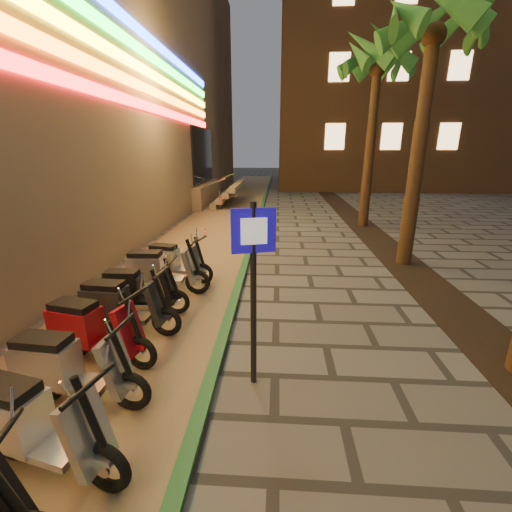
# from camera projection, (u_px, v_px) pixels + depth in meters

# --- Properties ---
(ground) EXTENTS (120.00, 120.00, 0.00)m
(ground) POSITION_uv_depth(u_px,v_px,m) (273.00, 483.00, 3.34)
(ground) COLOR #474442
(ground) RESTS_ON ground
(parking_strip) EXTENTS (3.40, 60.00, 0.01)m
(parking_strip) POSITION_uv_depth(u_px,v_px,m) (209.00, 235.00, 13.02)
(parking_strip) COLOR #8C7251
(parking_strip) RESTS_ON ground
(green_curb) EXTENTS (0.18, 60.00, 0.10)m
(green_curb) POSITION_uv_depth(u_px,v_px,m) (254.00, 234.00, 12.91)
(green_curb) COLOR #225C2F
(green_curb) RESTS_ON ground
(planting_strip) EXTENTS (1.20, 40.00, 0.02)m
(planting_strip) POSITION_uv_depth(u_px,v_px,m) (433.00, 291.00, 7.88)
(planting_strip) COLOR black
(planting_strip) RESTS_ON ground
(apartment_block) EXTENTS (18.00, 16.06, 25.00)m
(apartment_block) POSITION_uv_depth(u_px,v_px,m) (386.00, 36.00, 29.53)
(apartment_block) COLOR brown
(apartment_block) RESTS_ON ground
(palm_c) EXTENTS (2.97, 3.02, 6.91)m
(palm_c) POSITION_uv_depth(u_px,v_px,m) (434.00, 34.00, 8.08)
(palm_c) COLOR #472D19
(palm_c) RESTS_ON ground
(palm_d) EXTENTS (2.97, 3.02, 7.16)m
(palm_d) POSITION_uv_depth(u_px,v_px,m) (377.00, 70.00, 12.77)
(palm_d) COLOR #472D19
(palm_d) RESTS_ON ground
(pedestrian_sign) EXTENTS (0.54, 0.18, 2.53)m
(pedestrian_sign) POSITION_uv_depth(u_px,v_px,m) (254.00, 272.00, 4.32)
(pedestrian_sign) COLOR black
(pedestrian_sign) RESTS_ON ground
(scooter_4) EXTENTS (1.76, 0.83, 1.24)m
(scooter_4) POSITION_uv_depth(u_px,v_px,m) (31.00, 425.00, 3.35)
(scooter_4) COLOR black
(scooter_4) RESTS_ON ground
(scooter_5) EXTENTS (1.74, 0.61, 1.22)m
(scooter_5) POSITION_uv_depth(u_px,v_px,m) (66.00, 367.00, 4.25)
(scooter_5) COLOR black
(scooter_5) RESTS_ON ground
(scooter_6) EXTENTS (1.75, 0.80, 1.23)m
(scooter_6) POSITION_uv_depth(u_px,v_px,m) (91.00, 329.00, 5.14)
(scooter_6) COLOR black
(scooter_6) RESTS_ON ground
(scooter_7) EXTENTS (1.74, 0.62, 1.23)m
(scooter_7) POSITION_uv_depth(u_px,v_px,m) (120.00, 305.00, 5.94)
(scooter_7) COLOR black
(scooter_7) RESTS_ON ground
(scooter_8) EXTENTS (1.65, 0.58, 1.16)m
(scooter_8) POSITION_uv_depth(u_px,v_px,m) (136.00, 290.00, 6.66)
(scooter_8) COLOR black
(scooter_8) RESTS_ON ground
(scooter_9) EXTENTS (1.81, 0.64, 1.28)m
(scooter_9) POSITION_uv_depth(u_px,v_px,m) (159.00, 270.00, 7.59)
(scooter_9) COLOR black
(scooter_9) RESTS_ON ground
(scooter_10) EXTENTS (1.65, 0.76, 1.16)m
(scooter_10) POSITION_uv_depth(u_px,v_px,m) (173.00, 261.00, 8.38)
(scooter_10) COLOR black
(scooter_10) RESTS_ON ground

